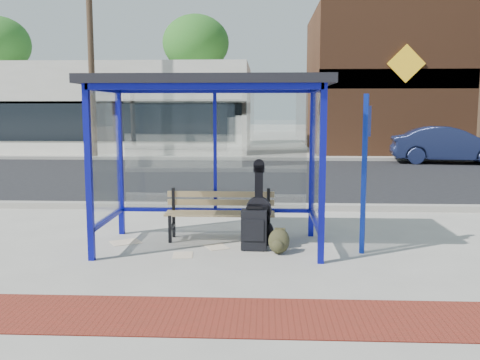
{
  "coord_description": "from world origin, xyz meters",
  "views": [
    {
      "loc": [
        0.77,
        -7.5,
        1.98
      ],
      "look_at": [
        0.41,
        0.2,
        0.95
      ],
      "focal_mm": 40.0,
      "sensor_mm": 36.0,
      "label": 1
    }
  ],
  "objects_px": {
    "guitar_bag": "(259,218)",
    "backpack": "(279,242)",
    "suitcase": "(254,230)",
    "bench": "(220,211)",
    "parked_car": "(449,145)"
  },
  "relations": [
    {
      "from": "bench",
      "to": "suitcase",
      "type": "relative_size",
      "value": 2.65
    },
    {
      "from": "backpack",
      "to": "guitar_bag",
      "type": "bearing_deg",
      "value": 143.86
    },
    {
      "from": "parked_car",
      "to": "suitcase",
      "type": "bearing_deg",
      "value": 158.45
    },
    {
      "from": "guitar_bag",
      "to": "bench",
      "type": "bearing_deg",
      "value": 139.93
    },
    {
      "from": "bench",
      "to": "suitcase",
      "type": "xyz_separation_m",
      "value": [
        0.53,
        -0.58,
        -0.15
      ]
    },
    {
      "from": "suitcase",
      "to": "backpack",
      "type": "xyz_separation_m",
      "value": [
        0.34,
        -0.19,
        -0.12
      ]
    },
    {
      "from": "bench",
      "to": "parked_car",
      "type": "relative_size",
      "value": 0.41
    },
    {
      "from": "guitar_bag",
      "to": "parked_car",
      "type": "bearing_deg",
      "value": 59.6
    },
    {
      "from": "guitar_bag",
      "to": "suitcase",
      "type": "height_order",
      "value": "guitar_bag"
    },
    {
      "from": "suitcase",
      "to": "backpack",
      "type": "bearing_deg",
      "value": -26.17
    },
    {
      "from": "backpack",
      "to": "parked_car",
      "type": "bearing_deg",
      "value": 73.25
    },
    {
      "from": "guitar_bag",
      "to": "parked_car",
      "type": "relative_size",
      "value": 0.29
    },
    {
      "from": "guitar_bag",
      "to": "suitcase",
      "type": "distance_m",
      "value": 0.2
    },
    {
      "from": "guitar_bag",
      "to": "suitcase",
      "type": "xyz_separation_m",
      "value": [
        -0.06,
        -0.11,
        -0.15
      ]
    },
    {
      "from": "guitar_bag",
      "to": "backpack",
      "type": "bearing_deg",
      "value": -48.21
    }
  ]
}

